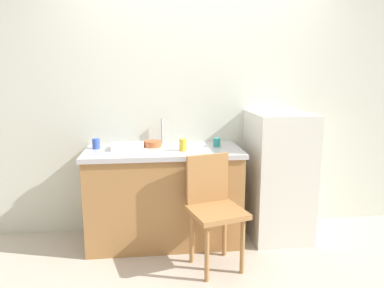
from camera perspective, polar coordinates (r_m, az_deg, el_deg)
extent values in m
plane|color=#BCB2A3|center=(2.96, 3.29, -19.99)|extent=(8.00, 8.00, 0.00)
cube|color=silver|center=(3.53, 0.73, 6.84)|extent=(4.80, 0.10, 2.53)
cube|color=#A87542|center=(3.34, -4.41, -8.42)|extent=(1.35, 0.60, 0.83)
cube|color=#B7B7BC|center=(3.22, -4.53, -1.15)|extent=(1.39, 0.64, 0.04)
cylinder|color=#B7B7BC|center=(3.44, -4.72, 2.01)|extent=(0.02, 0.02, 0.24)
cube|color=silver|center=(3.48, 13.45, -4.84)|extent=(0.53, 0.61, 1.18)
cylinder|color=#A87542|center=(2.78, 2.37, -16.87)|extent=(0.04, 0.04, 0.45)
cylinder|color=#A87542|center=(2.91, 7.97, -15.68)|extent=(0.04, 0.04, 0.45)
cylinder|color=#A87542|center=(3.03, -0.06, -14.41)|extent=(0.04, 0.04, 0.45)
cylinder|color=#A87542|center=(3.14, 5.16, -13.45)|extent=(0.04, 0.04, 0.45)
cube|color=#A87542|center=(2.86, 3.93, -10.66)|extent=(0.49, 0.49, 0.04)
cube|color=#A87542|center=(2.95, 2.40, -5.45)|extent=(0.35, 0.13, 0.40)
cube|color=white|center=(3.25, -10.09, -0.37)|extent=(0.28, 0.20, 0.05)
cylinder|color=#B25B33|center=(3.33, -6.24, 0.05)|extent=(0.16, 0.16, 0.05)
cylinder|color=yellow|center=(3.13, -1.44, -0.13)|extent=(0.06, 0.06, 0.10)
cylinder|color=blue|center=(3.33, -14.91, 0.06)|extent=(0.07, 0.07, 0.09)
cylinder|color=teal|center=(3.32, 3.93, 0.28)|extent=(0.07, 0.07, 0.08)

